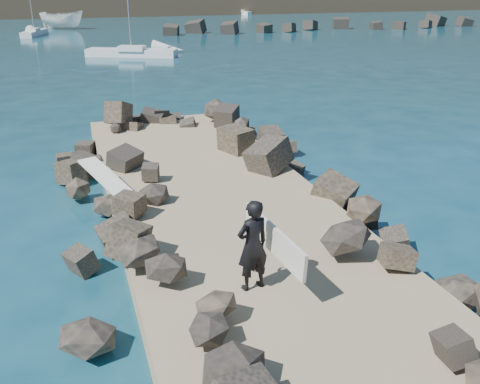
{
  "coord_description": "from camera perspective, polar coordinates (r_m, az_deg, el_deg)",
  "views": [
    {
      "loc": [
        -3.84,
        -12.79,
        6.46
      ],
      "look_at": [
        0.0,
        -1.0,
        1.5
      ],
      "focal_mm": 40.0,
      "sensor_mm": 36.0,
      "label": 1
    }
  ],
  "objects": [
    {
      "name": "riprap_right",
      "position": [
        14.44,
        11.66,
        -3.06
      ],
      "size": [
        2.6,
        22.0,
        1.0
      ],
      "primitive_type": "cube",
      "color": "black",
      "rests_on": "ground"
    },
    {
      "name": "jetty",
      "position": [
        13.0,
        1.37,
        -6.48
      ],
      "size": [
        6.0,
        26.0,
        0.6
      ],
      "primitive_type": "cube",
      "color": "#8C7759",
      "rests_on": "ground"
    },
    {
      "name": "breakwater_secondary",
      "position": [
        78.35,
        12.27,
        17.03
      ],
      "size": [
        52.0,
        4.0,
        1.2
      ],
      "primitive_type": "cube",
      "color": "black",
      "rests_on": "ground"
    },
    {
      "name": "sailboat_f",
      "position": [
        109.38,
        0.06,
        18.58
      ],
      "size": [
        3.2,
        5.09,
        6.36
      ],
      "color": "silver",
      "rests_on": "ground"
    },
    {
      "name": "boat_imported",
      "position": [
        80.82,
        -18.48,
        17.02
      ],
      "size": [
        6.69,
        4.95,
        2.43
      ],
      "primitive_type": "imported",
      "rotation": [
        0.0,
        0.0,
        1.1
      ],
      "color": "white",
      "rests_on": "ground"
    },
    {
      "name": "sailboat_c",
      "position": [
        50.19,
        -11.48,
        14.38
      ],
      "size": [
        8.04,
        5.03,
        9.61
      ],
      "color": "silver",
      "rests_on": "ground"
    },
    {
      "name": "surfer_with_board",
      "position": [
        10.62,
        1.68,
        -5.62
      ],
      "size": [
        1.05,
        2.37,
        1.92
      ],
      "color": "black",
      "rests_on": "jetty"
    },
    {
      "name": "surfboard_resting",
      "position": [
        15.98,
        -14.22,
        1.28
      ],
      "size": [
        1.4,
        2.28,
        0.07
      ],
      "primitive_type": "cube",
      "rotation": [
        0.0,
        0.0,
        0.4
      ],
      "color": "white",
      "rests_on": "riprap_left"
    },
    {
      "name": "riprap_left",
      "position": [
        12.8,
        -11.81,
        -6.45
      ],
      "size": [
        2.6,
        22.0,
        1.0
      ],
      "primitive_type": "cube",
      "color": "black",
      "rests_on": "ground"
    },
    {
      "name": "ground",
      "position": [
        14.83,
        -1.2,
        -4.02
      ],
      "size": [
        800.0,
        800.0,
        0.0
      ],
      "primitive_type": "plane",
      "color": "#0F384C",
      "rests_on": "ground"
    },
    {
      "name": "sailboat_b",
      "position": [
        72.13,
        -21.07,
        15.55
      ],
      "size": [
        3.16,
        6.42,
        7.67
      ],
      "color": "silver",
      "rests_on": "ground"
    }
  ]
}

